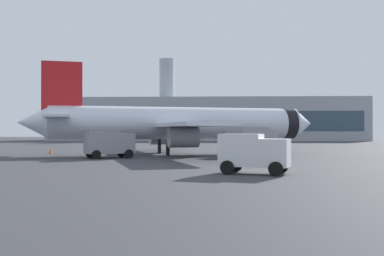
{
  "coord_description": "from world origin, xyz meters",
  "views": [
    {
      "loc": [
        0.05,
        -4.07,
        2.8
      ],
      "look_at": [
        -1.61,
        30.13,
        3.0
      ],
      "focal_mm": 42.91,
      "sensor_mm": 36.0,
      "label": 1
    }
  ],
  "objects_px": {
    "service_truck": "(109,142)",
    "fuel_truck": "(252,140)",
    "safety_cone_near": "(89,153)",
    "airplane_at_gate": "(178,123)",
    "cargo_van": "(254,152)",
    "safety_cone_far": "(275,159)",
    "safety_cone_mid": "(50,151)"
  },
  "relations": [
    {
      "from": "service_truck",
      "to": "fuel_truck",
      "type": "height_order",
      "value": "fuel_truck"
    },
    {
      "from": "safety_cone_near",
      "to": "airplane_at_gate",
      "type": "bearing_deg",
      "value": 30.19
    },
    {
      "from": "cargo_van",
      "to": "safety_cone_far",
      "type": "xyz_separation_m",
      "value": [
        2.9,
        11.45,
        -1.14
      ]
    },
    {
      "from": "safety_cone_near",
      "to": "safety_cone_far",
      "type": "height_order",
      "value": "safety_cone_near"
    },
    {
      "from": "safety_cone_far",
      "to": "service_truck",
      "type": "bearing_deg",
      "value": 162.89
    },
    {
      "from": "safety_cone_near",
      "to": "safety_cone_far",
      "type": "xyz_separation_m",
      "value": [
        18.98,
        -7.59,
        -0.03
      ]
    },
    {
      "from": "airplane_at_gate",
      "to": "service_truck",
      "type": "bearing_deg",
      "value": -128.86
    },
    {
      "from": "cargo_van",
      "to": "safety_cone_near",
      "type": "relative_size",
      "value": 6.98
    },
    {
      "from": "safety_cone_mid",
      "to": "safety_cone_near",
      "type": "bearing_deg",
      "value": -42.29
    },
    {
      "from": "airplane_at_gate",
      "to": "safety_cone_mid",
      "type": "relative_size",
      "value": 50.74
    },
    {
      "from": "fuel_truck",
      "to": "cargo_van",
      "type": "relative_size",
      "value": 1.25
    },
    {
      "from": "fuel_truck",
      "to": "safety_cone_near",
      "type": "height_order",
      "value": "fuel_truck"
    },
    {
      "from": "airplane_at_gate",
      "to": "safety_cone_near",
      "type": "height_order",
      "value": "airplane_at_gate"
    },
    {
      "from": "safety_cone_near",
      "to": "safety_cone_far",
      "type": "distance_m",
      "value": 20.44
    },
    {
      "from": "safety_cone_mid",
      "to": "safety_cone_far",
      "type": "xyz_separation_m",
      "value": [
        25.26,
        -13.3,
        -0.03
      ]
    },
    {
      "from": "fuel_truck",
      "to": "service_truck",
      "type": "bearing_deg",
      "value": -161.6
    },
    {
      "from": "service_truck",
      "to": "safety_cone_mid",
      "type": "relative_size",
      "value": 7.64
    },
    {
      "from": "service_truck",
      "to": "fuel_truck",
      "type": "relative_size",
      "value": 0.88
    },
    {
      "from": "safety_cone_near",
      "to": "service_truck",
      "type": "bearing_deg",
      "value": -42.91
    },
    {
      "from": "airplane_at_gate",
      "to": "safety_cone_near",
      "type": "bearing_deg",
      "value": -149.81
    },
    {
      "from": "fuel_truck",
      "to": "safety_cone_near",
      "type": "xyz_separation_m",
      "value": [
        -17.78,
        -2.37,
        -1.43
      ]
    },
    {
      "from": "service_truck",
      "to": "safety_cone_far",
      "type": "distance_m",
      "value": 16.97
    },
    {
      "from": "service_truck",
      "to": "fuel_truck",
      "type": "xyz_separation_m",
      "value": [
        14.97,
        4.98,
        0.16
      ]
    },
    {
      "from": "airplane_at_gate",
      "to": "safety_cone_mid",
      "type": "distance_m",
      "value": 15.88
    },
    {
      "from": "safety_cone_mid",
      "to": "cargo_van",
      "type": "bearing_deg",
      "value": -47.9
    },
    {
      "from": "fuel_truck",
      "to": "safety_cone_mid",
      "type": "bearing_deg",
      "value": 172.09
    },
    {
      "from": "airplane_at_gate",
      "to": "cargo_van",
      "type": "distance_m",
      "value": 25.46
    },
    {
      "from": "airplane_at_gate",
      "to": "cargo_van",
      "type": "xyz_separation_m",
      "value": [
        6.83,
        -24.42,
        -2.21
      ]
    },
    {
      "from": "service_truck",
      "to": "cargo_van",
      "type": "bearing_deg",
      "value": -51.06
    },
    {
      "from": "airplane_at_gate",
      "to": "cargo_van",
      "type": "height_order",
      "value": "airplane_at_gate"
    },
    {
      "from": "safety_cone_near",
      "to": "safety_cone_mid",
      "type": "xyz_separation_m",
      "value": [
        -6.27,
        5.71,
        0.0
      ]
    },
    {
      "from": "airplane_at_gate",
      "to": "safety_cone_far",
      "type": "height_order",
      "value": "airplane_at_gate"
    }
  ]
}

